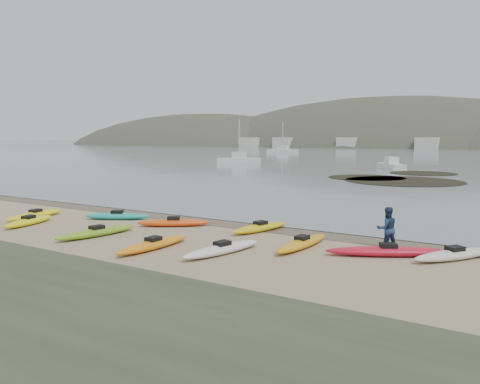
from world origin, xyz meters
The scene contains 6 objects.
ground centered at (0.00, 0.00, 0.00)m, with size 600.00×600.00×0.00m, color tan.
wet_sand centered at (0.00, -0.30, 0.00)m, with size 60.00×60.00×0.00m, color brown.
kayaks centered at (0.09, -3.77, 0.17)m, with size 21.26×8.41×0.34m.
person_east centered at (7.47, -1.90, 0.80)m, with size 0.78×0.61×1.61m, color navy.
kelp_mats centered at (0.80, 28.92, 0.03)m, with size 13.25×19.88×0.04m.
moored_boats centered at (2.82, 78.62, 0.53)m, with size 98.39×80.86×1.17m.
Camera 1 is at (11.73, -18.95, 4.13)m, focal length 35.00 mm.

